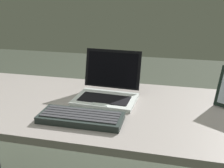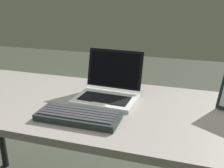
{
  "view_description": "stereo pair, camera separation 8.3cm",
  "coord_description": "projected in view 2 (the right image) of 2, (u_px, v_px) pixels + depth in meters",
  "views": [
    {
      "loc": [
        0.35,
        -1.08,
        1.25
      ],
      "look_at": [
        0.1,
        0.03,
        0.84
      ],
      "focal_mm": 41.98,
      "sensor_mm": 36.0,
      "label": 1
    },
    {
      "loc": [
        0.43,
        -1.05,
        1.25
      ],
      "look_at": [
        0.1,
        0.03,
        0.84
      ],
      "focal_mm": 41.98,
      "sensor_mm": 36.0,
      "label": 2
    }
  ],
  "objects": [
    {
      "name": "desk",
      "position": [
        91.0,
        116.0,
        1.26
      ],
      "size": [
        1.75,
        0.67,
        0.75
      ],
      "color": "gray",
      "rests_on": "ground"
    },
    {
      "name": "laptop_front",
      "position": [
        109.0,
        89.0,
        1.28
      ],
      "size": [
        0.3,
        0.27,
        0.22
      ],
      "color": "silver",
      "rests_on": "desk"
    },
    {
      "name": "external_keyboard",
      "position": [
        78.0,
        116.0,
        1.08
      ],
      "size": [
        0.35,
        0.14,
        0.03
      ],
      "color": "#27302E",
      "rests_on": "desk"
    }
  ]
}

